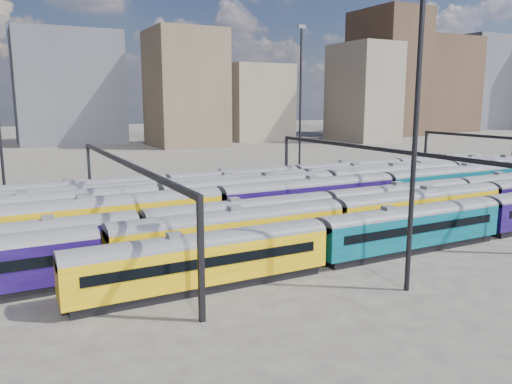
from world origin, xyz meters
name	(u,v)px	position (x,y,z in m)	size (l,w,h in m)	color
ground	(301,219)	(0.00, 0.00, 0.00)	(500.00, 500.00, 0.00)	#443E39
rake_1	(419,205)	(8.09, -10.00, 2.76)	(106.64, 3.12, 5.26)	black
rake_2	(398,197)	(10.02, -5.00, 2.57)	(139.13, 2.91, 4.89)	black
rake_3	(309,194)	(1.08, 0.00, 2.93)	(158.55, 3.31, 5.59)	black
rake_4	(250,191)	(-4.03, 5.00, 2.90)	(156.86, 3.27, 5.53)	black
rake_5	(157,193)	(-13.89, 10.00, 2.66)	(123.47, 3.01, 5.07)	black
rake_6	(167,186)	(-11.19, 15.00, 2.54)	(118.08, 2.88, 4.84)	black
gantry_1	(123,173)	(-20.00, 0.00, 6.79)	(0.35, 40.35, 8.03)	black
gantry_2	(371,156)	(10.00, 0.00, 6.79)	(0.35, 40.35, 8.03)	black
mast_2	(418,93)	(-5.00, -22.00, 13.97)	(1.40, 0.50, 25.60)	black
mast_3	(300,98)	(15.00, 24.00, 13.97)	(1.40, 0.50, 25.60)	black
skyline	(383,82)	(104.75, 105.73, 20.83)	(399.22, 60.48, 50.03)	#665B4C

